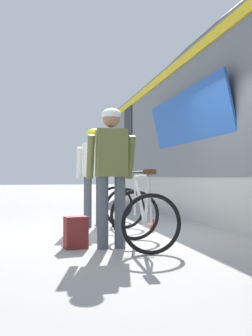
# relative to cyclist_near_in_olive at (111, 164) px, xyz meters

# --- Properties ---
(ground_plane) EXTENTS (80.00, 80.00, 0.00)m
(ground_plane) POSITION_rel_cyclist_near_in_olive_xyz_m (0.56, 0.86, -1.05)
(ground_plane) COLOR #A09E99
(cyclist_near_in_olive) EXTENTS (0.61, 0.31, 1.76)m
(cyclist_near_in_olive) POSITION_rel_cyclist_near_in_olive_xyz_m (0.00, 0.00, 0.00)
(cyclist_near_in_olive) COLOR #4C515B
(cyclist_near_in_olive) RESTS_ON ground
(cyclist_far_in_white) EXTENTS (0.61, 0.31, 1.76)m
(cyclist_far_in_white) POSITION_rel_cyclist_near_in_olive_xyz_m (0.06, 2.03, 0.00)
(cyclist_far_in_white) COLOR #4C515B
(cyclist_far_in_white) RESTS_ON ground
(bicycle_near_white) EXTENTS (0.77, 1.11, 0.99)m
(bicycle_near_white) POSITION_rel_cyclist_near_in_olive_xyz_m (0.40, -0.01, -0.65)
(bicycle_near_white) COLOR black
(bicycle_near_white) RESTS_ON ground
(bicycle_far_black) EXTENTS (0.75, 1.09, 0.99)m
(bicycle_far_black) POSITION_rel_cyclist_near_in_olive_xyz_m (0.58, 2.22, -0.65)
(bicycle_far_black) COLOR black
(bicycle_far_black) RESTS_ON ground
(backpack_on_platform) EXTENTS (0.31, 0.23, 0.40)m
(backpack_on_platform) POSITION_rel_cyclist_near_in_olive_xyz_m (-0.44, 0.09, -0.85)
(backpack_on_platform) COLOR maroon
(backpack_on_platform) RESTS_ON ground
(water_bottle_near_the_bikes) EXTENTS (0.07, 0.07, 0.20)m
(water_bottle_near_the_bikes) POSITION_rel_cyclist_near_in_olive_xyz_m (0.95, 1.38, -0.95)
(water_bottle_near_the_bikes) COLOR red
(water_bottle_near_the_bikes) RESTS_ON ground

